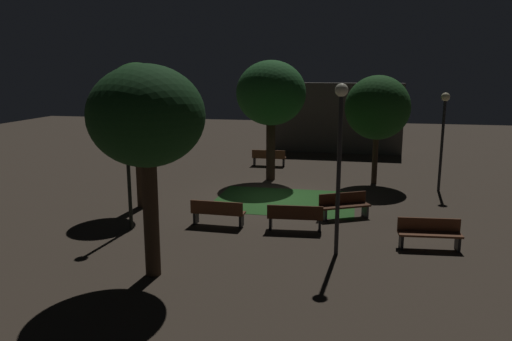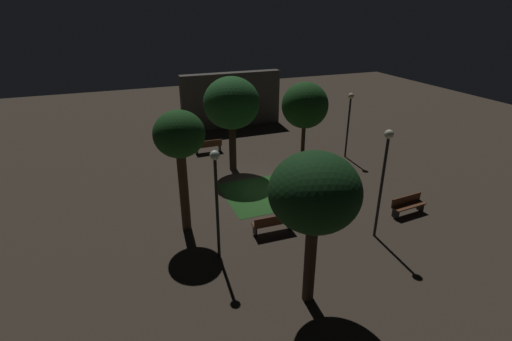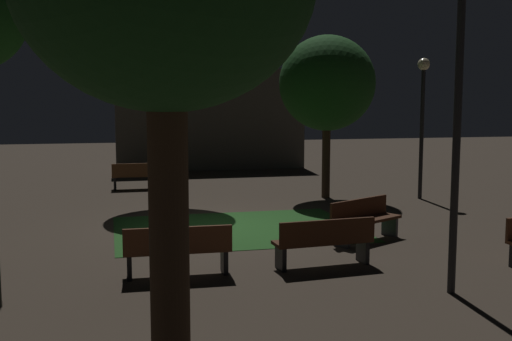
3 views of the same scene
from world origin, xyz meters
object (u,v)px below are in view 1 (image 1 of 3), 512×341
bench_corner (429,232)px  tree_near_wall (138,94)px  lamp_post_plaza_east (340,142)px  tree_back_left (271,94)px  tree_left_canopy (147,118)px  bench_lawn_edge (344,205)px  bench_near_trees (269,157)px  lamp_post_near_wall (127,136)px  bench_back_row (218,212)px  bench_by_lamp (295,216)px  tree_lawn_side (377,108)px  lamp_post_path_center (443,124)px

bench_corner → tree_near_wall: 11.07m
tree_near_wall → lamp_post_plaza_east: (7.46, -3.54, -1.02)m
tree_back_left → tree_left_canopy: bearing=-95.3°
bench_lawn_edge → tree_back_left: bearing=123.0°
bench_near_trees → lamp_post_near_wall: 12.04m
tree_back_left → lamp_post_near_wall: (-3.23, -8.17, -0.95)m
bench_back_row → bench_near_trees: (-0.13, 10.57, 0.00)m
bench_by_lamp → tree_left_canopy: tree_left_canopy is taller
bench_back_row → tree_back_left: size_ratio=0.33×
bench_back_row → bench_corner: size_ratio=0.99×
bench_by_lamp → tree_near_wall: (-6.05, 1.69, 3.78)m
lamp_post_plaza_east → lamp_post_near_wall: lamp_post_plaza_east is taller
tree_near_wall → lamp_post_near_wall: size_ratio=1.19×
tree_near_wall → tree_left_canopy: (2.93, -5.90, -0.25)m
bench_lawn_edge → bench_by_lamp: bearing=-130.8°
bench_lawn_edge → tree_lawn_side: size_ratio=0.37×
bench_near_trees → lamp_post_path_center: bearing=-26.2°
bench_near_trees → tree_lawn_side: 6.96m
tree_lawn_side → tree_left_canopy: 13.04m
bench_by_lamp → lamp_post_path_center: bearing=50.4°
bench_back_row → tree_left_canopy: tree_left_canopy is taller
bench_back_row → tree_near_wall: bearing=153.9°
bench_by_lamp → lamp_post_near_wall: size_ratio=0.40×
tree_lawn_side → bench_back_row: bearing=-125.6°
tree_left_canopy → lamp_post_near_wall: size_ratio=1.17×
lamp_post_path_center → lamp_post_near_wall: size_ratio=0.93×
lamp_post_path_center → tree_near_wall: bearing=-157.0°
bench_lawn_edge → lamp_post_near_wall: bearing=-158.7°
bench_back_row → tree_left_canopy: 5.52m
tree_near_wall → tree_left_canopy: tree_near_wall is taller
tree_back_left → lamp_post_path_center: 7.60m
bench_back_row → bench_corner: same height
tree_back_left → tree_lawn_side: tree_back_left is taller
bench_corner → tree_near_wall: bearing=166.1°
tree_left_canopy → lamp_post_path_center: (8.54, 10.77, -1.13)m
bench_by_lamp → tree_near_wall: tree_near_wall is taller
bench_by_lamp → lamp_post_near_wall: bearing=-170.3°
bench_by_lamp → bench_near_trees: 10.92m
bench_lawn_edge → lamp_post_near_wall: 7.76m
tree_near_wall → bench_by_lamp: bearing=-15.6°
tree_left_canopy → lamp_post_near_wall: tree_left_canopy is taller
bench_lawn_edge → lamp_post_path_center: size_ratio=0.43×
lamp_post_near_wall → lamp_post_path_center: bearing=34.9°
bench_near_trees → bench_lawn_edge: size_ratio=1.00×
bench_back_row → tree_near_wall: size_ratio=0.34×
lamp_post_path_center → bench_near_trees: bearing=153.8°
bench_corner → tree_left_canopy: 8.69m
bench_back_row → bench_by_lamp: size_ratio=0.99×
bench_back_row → tree_back_left: tree_back_left is taller
bench_near_trees → tree_back_left: tree_back_left is taller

